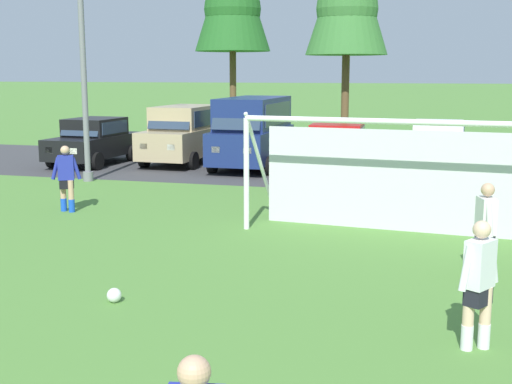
{
  "coord_description": "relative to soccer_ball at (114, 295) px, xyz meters",
  "views": [
    {
      "loc": [
        3.39,
        -1.07,
        3.41
      ],
      "look_at": [
        -0.14,
        11.9,
        1.0
      ],
      "focal_mm": 47.12,
      "sensor_mm": 36.0,
      "label": 1
    }
  ],
  "objects": [
    {
      "name": "street_lamp",
      "position": [
        -5.92,
        10.18,
        4.01
      ],
      "size": [
        2.0,
        0.32,
        7.96
      ],
      "color": "slate",
      "rests_on": "ground"
    },
    {
      "name": "player_trailing_back",
      "position": [
        -4.2,
        5.77,
        0.71
      ],
      "size": [
        0.73,
        0.39,
        1.64
      ],
      "color": "tan",
      "rests_on": "ground"
    },
    {
      "name": "ground_plane",
      "position": [
        1.2,
        7.33,
        -0.11
      ],
      "size": [
        400.0,
        400.0,
        0.0
      ],
      "primitive_type": "plane",
      "color": "#518438"
    },
    {
      "name": "soccer_ball",
      "position": [
        0.0,
        0.0,
        0.0
      ],
      "size": [
        0.22,
        0.22,
        0.22
      ],
      "color": "white",
      "rests_on": "ground"
    },
    {
      "name": "parked_car_slot_far_left",
      "position": [
        -7.81,
        13.78,
        0.77
      ],
      "size": [
        2.2,
        4.29,
        1.72
      ],
      "color": "black",
      "rests_on": "ground"
    },
    {
      "name": "parked_car_slot_center_right",
      "position": [
        4.59,
        15.57,
        0.77
      ],
      "size": [
        2.12,
        4.24,
        1.72
      ],
      "color": "silver",
      "rests_on": "ground"
    },
    {
      "name": "player_defender_far",
      "position": [
        5.15,
        -0.38,
        0.71
      ],
      "size": [
        0.53,
        0.62,
        1.64
      ],
      "color": "beige",
      "rests_on": "ground"
    },
    {
      "name": "soccer_goal",
      "position": [
        4.31,
        5.6,
        1.18
      ],
      "size": [
        7.56,
        2.58,
        2.57
      ],
      "color": "white",
      "rests_on": "ground"
    },
    {
      "name": "parked_car_slot_left",
      "position": [
        -4.65,
        14.95,
        1.0
      ],
      "size": [
        2.3,
        4.68,
        2.16
      ],
      "color": "tan",
      "rests_on": "ground"
    },
    {
      "name": "parking_lot_strip",
      "position": [
        1.2,
        14.73,
        -0.11
      ],
      "size": [
        52.0,
        8.4,
        0.01
      ],
      "primitive_type": "cube",
      "color": "#3D3D3F",
      "rests_on": "ground"
    },
    {
      "name": "parked_car_slot_center_left",
      "position": [
        -1.83,
        14.39,
        1.23
      ],
      "size": [
        2.25,
        4.82,
        2.52
      ],
      "color": "navy",
      "rests_on": "ground"
    },
    {
      "name": "player_striker_near",
      "position": [
        5.4,
        2.58,
        0.71
      ],
      "size": [
        0.34,
        0.75,
        1.64
      ],
      "color": "tan",
      "rests_on": "ground"
    },
    {
      "name": "parked_car_slot_center",
      "position": [
        1.32,
        13.57,
        0.77
      ],
      "size": [
        2.17,
        4.27,
        1.72
      ],
      "color": "red",
      "rests_on": "ground"
    }
  ]
}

